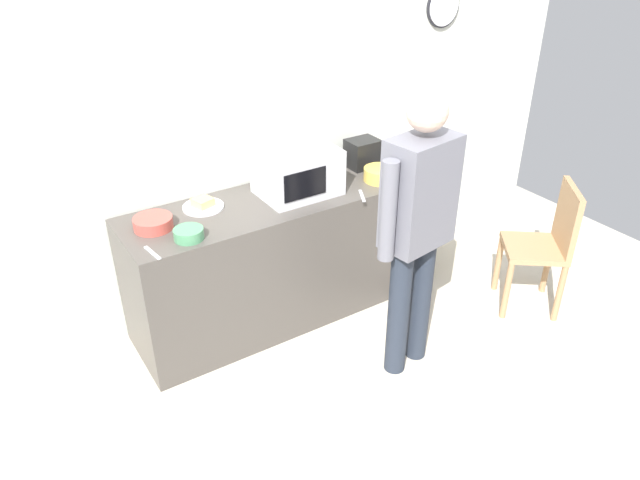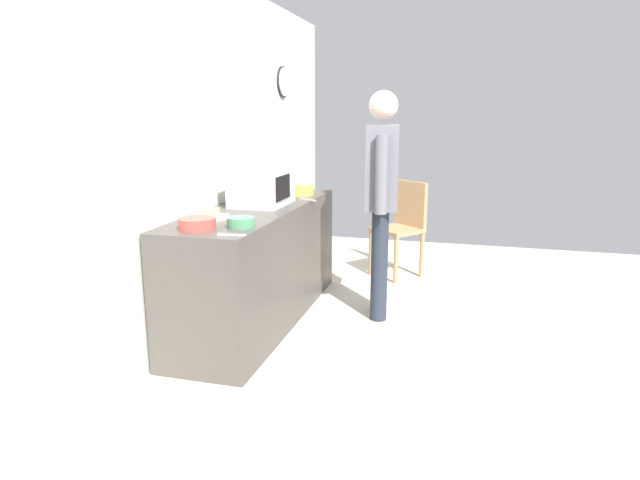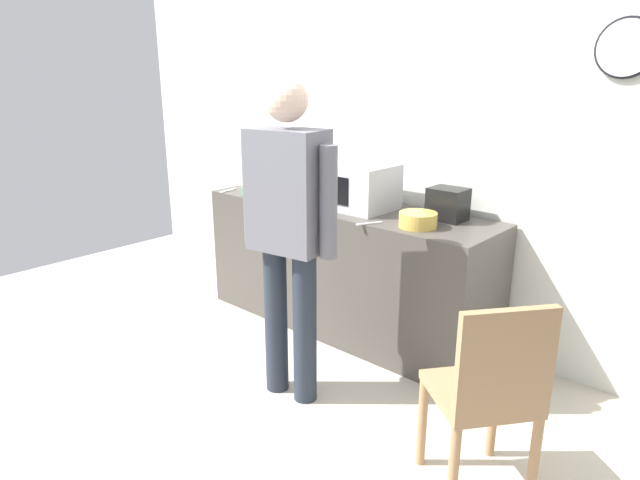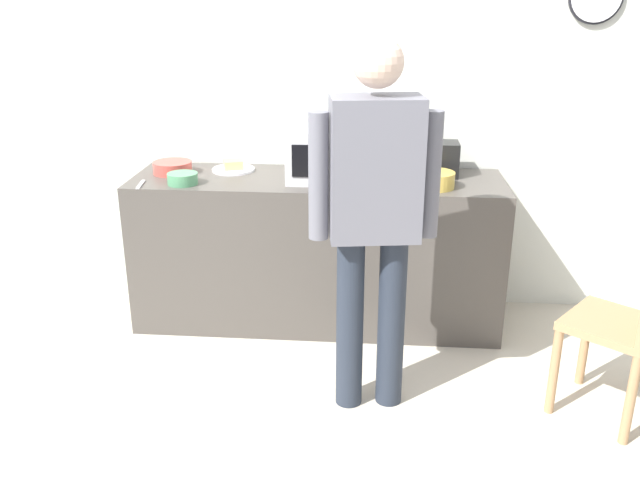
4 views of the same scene
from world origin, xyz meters
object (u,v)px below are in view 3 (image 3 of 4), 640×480
object	(u,v)px
spoon_utensil	(228,191)
wooden_chair	(489,392)
toaster	(448,204)
cereal_bowl	(418,220)
sandwich_plate	(304,189)
salad_bowl	(253,190)
fork_utensil	(369,223)
mixing_bowl	(264,183)
person_standing	(288,221)
microwave	(356,186)

from	to	relation	value
spoon_utensil	wooden_chair	bearing A→B (deg)	-15.51
toaster	cereal_bowl	bearing A→B (deg)	-99.43
sandwich_plate	wooden_chair	world-z (taller)	sandwich_plate
salad_bowl	cereal_bowl	distance (m)	1.41
cereal_bowl	fork_utensil	distance (m)	0.29
mixing_bowl	fork_utensil	xyz separation A→B (m)	(1.28, -0.32, -0.03)
cereal_bowl	wooden_chair	bearing A→B (deg)	-42.40
sandwich_plate	salad_bowl	size ratio (longest dim) A/B	1.50
person_standing	microwave	bearing A→B (deg)	105.75
cereal_bowl	salad_bowl	bearing A→B (deg)	-177.95
wooden_chair	spoon_utensil	bearing A→B (deg)	164.49
person_standing	salad_bowl	bearing A→B (deg)	147.02
mixing_bowl	toaster	xyz separation A→B (m)	(1.58, 0.08, 0.06)
salad_bowl	person_standing	world-z (taller)	person_standing
person_standing	wooden_chair	xyz separation A→B (m)	(1.19, -0.03, -0.51)
fork_utensil	toaster	bearing A→B (deg)	53.57
sandwich_plate	person_standing	world-z (taller)	person_standing
person_standing	wooden_chair	bearing A→B (deg)	-1.68
sandwich_plate	person_standing	xyz separation A→B (m)	(0.86, -1.02, 0.11)
mixing_bowl	fork_utensil	distance (m)	1.32
microwave	salad_bowl	distance (m)	0.86
microwave	person_standing	xyz separation A→B (m)	(0.25, -0.89, -0.02)
toaster	wooden_chair	size ratio (longest dim) A/B	0.23
microwave	salad_bowl	world-z (taller)	microwave
cereal_bowl	person_standing	world-z (taller)	person_standing
salad_bowl	mixing_bowl	bearing A→B (deg)	118.60
salad_bowl	mixing_bowl	size ratio (longest dim) A/B	0.75
spoon_utensil	salad_bowl	bearing A→B (deg)	10.52
sandwich_plate	spoon_utensil	size ratio (longest dim) A/B	1.51
mixing_bowl	spoon_utensil	size ratio (longest dim) A/B	1.35
fork_utensil	wooden_chair	world-z (taller)	wooden_chair
person_standing	wooden_chair	distance (m)	1.30
salad_bowl	spoon_utensil	xyz separation A→B (m)	(-0.23, -0.04, -0.03)
mixing_bowl	wooden_chair	xyz separation A→B (m)	(2.40, -0.97, -0.42)
spoon_utensil	person_standing	distance (m)	1.48
spoon_utensil	person_standing	size ratio (longest dim) A/B	0.10
sandwich_plate	spoon_utensil	distance (m)	0.58
cereal_bowl	person_standing	xyz separation A→B (m)	(-0.33, -0.75, 0.09)
mixing_bowl	wooden_chair	distance (m)	2.62
mixing_bowl	person_standing	world-z (taller)	person_standing
person_standing	fork_utensil	bearing A→B (deg)	83.19
microwave	mixing_bowl	size ratio (longest dim) A/B	2.18
sandwich_plate	cereal_bowl	bearing A→B (deg)	-12.73
toaster	spoon_utensil	distance (m)	1.73
sandwich_plate	spoon_utensil	world-z (taller)	sandwich_plate
mixing_bowl	toaster	size ratio (longest dim) A/B	1.04
cereal_bowl	spoon_utensil	bearing A→B (deg)	-176.74
sandwich_plate	toaster	distance (m)	1.23
microwave	salad_bowl	bearing A→B (deg)	-167.66
fork_utensil	wooden_chair	size ratio (longest dim) A/B	0.18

